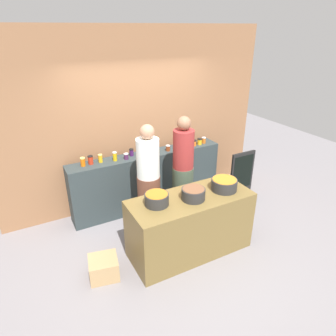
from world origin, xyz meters
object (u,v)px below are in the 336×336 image
(preserve_jar_0, at_px, (83,162))
(preserve_jar_11, at_px, (194,143))
(preserve_jar_5, at_px, (131,152))
(cook_with_tongs, at_px, (149,186))
(preserve_jar_4, at_px, (126,156))
(preserve_jar_10, at_px, (181,142))
(preserve_jar_7, at_px, (147,150))
(preserve_jar_8, at_px, (168,148))
(chalkboard_sign, at_px, (242,173))
(preserve_jar_9, at_px, (177,145))
(bread_crate, at_px, (104,268))
(cook_in_cap, at_px, (183,176))
(preserve_jar_1, at_px, (91,160))
(preserve_jar_12, at_px, (200,142))
(preserve_jar_13, at_px, (204,140))
(cooking_pot_right, at_px, (224,184))
(preserve_jar_6, at_px, (141,152))
(preserve_jar_2, at_px, (100,158))
(cooking_pot_center, at_px, (193,194))
(cooking_pot_left, at_px, (157,199))
(preserve_jar_3, at_px, (115,156))

(preserve_jar_0, height_order, preserve_jar_11, preserve_jar_0)
(preserve_jar_5, height_order, cook_with_tongs, cook_with_tongs)
(preserve_jar_4, bearing_deg, preserve_jar_10, 5.81)
(preserve_jar_5, height_order, preserve_jar_7, preserve_jar_5)
(preserve_jar_8, height_order, chalkboard_sign, preserve_jar_8)
(preserve_jar_9, distance_m, bread_crate, 2.40)
(cook_in_cap, xyz_separation_m, bread_crate, (-1.53, -0.61, -0.68))
(preserve_jar_1, distance_m, chalkboard_sign, 2.80)
(preserve_jar_12, xyz_separation_m, preserve_jar_13, (0.10, 0.02, 0.00))
(cooking_pot_right, distance_m, chalkboard_sign, 1.63)
(preserve_jar_10, distance_m, preserve_jar_11, 0.24)
(preserve_jar_6, bearing_deg, cook_with_tongs, -105.06)
(preserve_jar_11, bearing_deg, chalkboard_sign, -27.38)
(preserve_jar_2, height_order, preserve_jar_12, preserve_jar_2)
(cook_with_tongs, bearing_deg, cooking_pot_center, -69.01)
(preserve_jar_6, relative_size, bread_crate, 0.31)
(preserve_jar_2, height_order, cooking_pot_left, preserve_jar_2)
(preserve_jar_3, height_order, cook_with_tongs, cook_with_tongs)
(preserve_jar_12, height_order, cooking_pot_left, preserve_jar_12)
(preserve_jar_6, relative_size, preserve_jar_9, 0.98)
(preserve_jar_5, bearing_deg, bread_crate, -125.84)
(preserve_jar_9, bearing_deg, chalkboard_sign, -20.86)
(cook_with_tongs, xyz_separation_m, cook_in_cap, (0.58, -0.02, 0.03))
(cooking_pot_left, xyz_separation_m, bread_crate, (-0.76, 0.03, -0.83))
(preserve_jar_7, height_order, preserve_jar_13, preserve_jar_13)
(preserve_jar_7, relative_size, cooking_pot_center, 0.32)
(preserve_jar_13, bearing_deg, preserve_jar_2, 178.34)
(preserve_jar_7, relative_size, preserve_jar_13, 0.89)
(preserve_jar_11, relative_size, bread_crate, 0.28)
(preserve_jar_1, height_order, cooking_pot_left, preserve_jar_1)
(preserve_jar_12, bearing_deg, preserve_jar_1, 177.88)
(preserve_jar_0, bearing_deg, chalkboard_sign, -9.89)
(preserve_jar_10, bearing_deg, preserve_jar_4, -174.19)
(preserve_jar_4, distance_m, preserve_jar_10, 1.09)
(preserve_jar_3, distance_m, preserve_jar_7, 0.59)
(cooking_pot_left, relative_size, bread_crate, 0.85)
(preserve_jar_4, distance_m, preserve_jar_5, 0.16)
(preserve_jar_4, xyz_separation_m, cook_in_cap, (0.68, -0.65, -0.24))
(preserve_jar_13, relative_size, cooking_pot_center, 0.36)
(preserve_jar_11, distance_m, cooking_pot_right, 1.44)
(preserve_jar_6, height_order, preserve_jar_9, preserve_jar_9)
(cooking_pot_center, bearing_deg, cooking_pot_right, 1.48)
(preserve_jar_7, distance_m, bread_crate, 2.07)
(preserve_jar_13, bearing_deg, preserve_jar_8, -178.19)
(preserve_jar_2, distance_m, preserve_jar_12, 1.82)
(preserve_jar_9, xyz_separation_m, preserve_jar_12, (0.46, -0.02, -0.00))
(cooking_pot_left, height_order, cook_in_cap, cook_in_cap)
(preserve_jar_3, distance_m, preserve_jar_8, 0.94)
(preserve_jar_6, bearing_deg, preserve_jar_11, -1.43)
(preserve_jar_10, bearing_deg, preserve_jar_5, -179.05)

